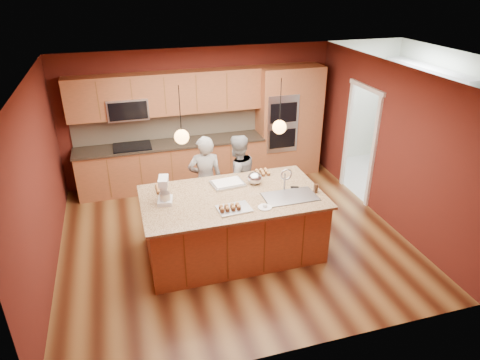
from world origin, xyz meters
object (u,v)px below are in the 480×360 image
object	(u,v)px
person_left	(205,180)
island	(234,223)
stand_mixer	(164,192)
person_right	(237,178)
mixing_bowl	(255,178)

from	to	relation	value
person_left	island	bearing A→B (deg)	108.54
island	stand_mixer	world-z (taller)	stand_mixer
stand_mixer	person_right	bearing A→B (deg)	45.44
island	person_right	size ratio (longest dim) A/B	1.74
island	person_right	world-z (taller)	person_right
person_left	mixing_bowl	size ratio (longest dim) A/B	6.85
person_right	stand_mixer	world-z (taller)	person_right
island	person_right	distance (m)	1.10
island	stand_mixer	distance (m)	1.20
island	person_right	bearing A→B (deg)	71.23
person_left	person_right	size ratio (longest dim) A/B	1.03
stand_mixer	island	bearing A→B (deg)	5.84
person_left	stand_mixer	xyz separation A→B (m)	(-0.79, -0.91, 0.36)
stand_mixer	person_left	bearing A→B (deg)	60.53
person_left	stand_mixer	bearing A→B (deg)	55.53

